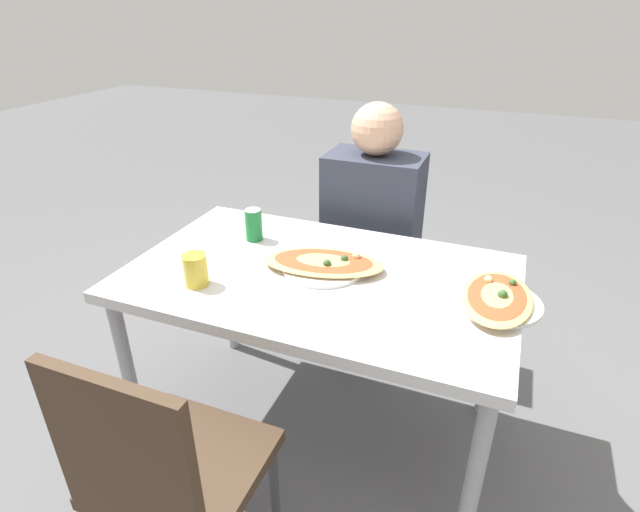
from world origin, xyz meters
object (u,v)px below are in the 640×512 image
object	(u,v)px
person_seated	(372,213)
drink_glass	(196,270)
pizza_second	(496,299)
chair_far_seated	(377,243)
pizza_main	(322,263)
chair_near_camera	(166,472)
dining_table	(319,291)
soda_can	(254,225)

from	to	relation	value
person_seated	drink_glass	size ratio (longest dim) A/B	11.04
drink_glass	pizza_second	size ratio (longest dim) A/B	0.31
chair_far_seated	person_seated	distance (m)	0.23
chair_far_seated	pizza_main	xyz separation A→B (m)	(-0.01, -0.70, 0.24)
chair_near_camera	pizza_main	distance (m)	0.81
person_seated	pizza_main	bearing A→B (deg)	88.94
dining_table	person_seated	xyz separation A→B (m)	(0.01, 0.62, 0.06)
dining_table	pizza_main	distance (m)	0.10
person_seated	drink_glass	world-z (taller)	person_seated
dining_table	drink_glass	size ratio (longest dim) A/B	12.15
pizza_main	drink_glass	size ratio (longest dim) A/B	4.21
soda_can	chair_near_camera	bearing A→B (deg)	-76.57
dining_table	pizza_main	size ratio (longest dim) A/B	2.89
chair_near_camera	pizza_second	xyz separation A→B (m)	(0.70, 0.75, 0.23)
person_seated	soda_can	distance (m)	0.58
chair_far_seated	drink_glass	bearing A→B (deg)	69.56
soda_can	drink_glass	distance (m)	0.38
drink_glass	pizza_main	bearing A→B (deg)	36.59
pizza_second	soda_can	bearing A→B (deg)	171.57
chair_far_seated	soda_can	xyz separation A→B (m)	(-0.34, -0.58, 0.28)
chair_far_seated	drink_glass	xyz separation A→B (m)	(-0.35, -0.95, 0.27)
dining_table	soda_can	distance (m)	0.39
person_seated	pizza_main	distance (m)	0.58
pizza_main	pizza_second	size ratio (longest dim) A/B	1.30
chair_far_seated	chair_near_camera	world-z (taller)	same
pizza_main	dining_table	bearing A→B (deg)	-85.08
chair_far_seated	person_seated	world-z (taller)	person_seated
dining_table	pizza_second	distance (m)	0.59
pizza_main	pizza_second	xyz separation A→B (m)	(0.58, -0.02, -0.00)
soda_can	dining_table	bearing A→B (deg)	-24.89
dining_table	chair_near_camera	bearing A→B (deg)	-99.60
soda_can	person_seated	bearing A→B (deg)	53.36
person_seated	soda_can	world-z (taller)	person_seated
chair_near_camera	pizza_main	xyz separation A→B (m)	(0.12, 0.77, 0.24)
chair_near_camera	drink_glass	xyz separation A→B (m)	(-0.22, 0.51, 0.27)
chair_far_seated	pizza_second	xyz separation A→B (m)	(0.57, -0.71, 0.23)
soda_can	pizza_second	xyz separation A→B (m)	(0.91, -0.14, -0.04)
chair_far_seated	person_seated	xyz separation A→B (m)	(-0.00, -0.11, 0.20)
pizza_main	soda_can	xyz separation A→B (m)	(-0.33, 0.12, 0.04)
chair_near_camera	dining_table	bearing A→B (deg)	80.40
dining_table	chair_far_seated	xyz separation A→B (m)	(0.01, 0.73, -0.14)
pizza_main	soda_can	size ratio (longest dim) A/B	3.66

